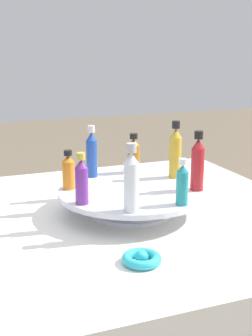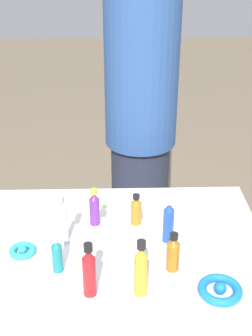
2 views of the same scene
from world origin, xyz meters
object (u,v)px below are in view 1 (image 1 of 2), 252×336
bottle_orange (68,171)px  bottle_purple (82,181)px  display_stand (132,197)px  ribbon_bow_teal (142,259)px  bottle_red (198,163)px  ribbon_bow_blue (127,177)px  bottle_teal (182,184)px  bottle_clear (131,181)px  bottle_blue (92,153)px  bottle_gold (175,152)px  bottle_amber (134,155)px

bottle_orange → bottle_purple: size_ratio=0.83×
display_stand → ribbon_bow_teal: bearing=71.5°
bottle_red → ribbon_bow_blue: 0.34m
bottle_teal → ribbon_bow_teal: bottle_teal is taller
bottle_teal → display_stand: bearing=-68.0°
ribbon_bow_teal → display_stand: bearing=-108.5°
bottle_clear → bottle_red: bearing=-158.0°
bottle_purple → bottle_red: bearing=179.5°
display_stand → bottle_purple: size_ratio=3.13×
bottle_blue → ribbon_bow_blue: 0.22m
bottle_orange → ribbon_bow_blue: 0.32m
bottle_gold → ribbon_bow_teal: (0.23, 0.32, -0.12)m
bottle_blue → bottle_orange: bearing=44.5°
bottle_amber → bottle_orange: bearing=22.0°
bottle_clear → bottle_orange: size_ratio=1.53×
bottle_teal → bottle_orange: 0.28m
bottle_teal → bottle_blue: size_ratio=0.76×
bottle_amber → bottle_blue: 0.12m
display_stand → ribbon_bow_teal: display_stand is taller
bottle_clear → ribbon_bow_blue: (-0.15, -0.40, -0.11)m
bottle_amber → display_stand: bearing=67.0°
bottle_red → bottle_orange: (0.28, -0.12, -0.02)m
bottle_teal → ribbon_bow_teal: (0.14, 0.12, -0.10)m
bottle_red → bottle_purple: bearing=-0.5°
bottle_gold → ribbon_bow_blue: bottle_gold is taller
bottle_orange → ribbon_bow_teal: bearing=99.6°
bottle_red → ribbon_bow_teal: bottle_red is taller
display_stand → bottle_amber: 0.17m
bottle_teal → bottle_red: (-0.08, -0.08, 0.02)m
bottle_teal → bottle_amber: bearing=-90.5°
bottle_clear → bottle_red: 0.22m
ribbon_bow_teal → bottle_red: bearing=-138.7°
bottle_clear → bottle_gold: 0.28m
bottle_teal → bottle_red: bearing=-135.5°
bottle_amber → ribbon_bow_teal: bearing=69.9°
ribbon_bow_teal → ribbon_bow_blue: (-0.17, -0.52, 0.00)m
bottle_amber → ribbon_bow_blue: bearing=-102.7°
bottle_red → bottle_purple: bottle_red is taller
bottle_blue → ribbon_bow_blue: bottle_blue is taller
bottle_red → bottle_amber: 0.22m
bottle_blue → bottle_orange: 0.12m
bottle_clear → bottle_gold: bottle_gold is taller
bottle_clear → bottle_red: size_ratio=1.02×
bottle_red → bottle_gold: (-0.00, -0.12, 0.00)m
display_stand → bottle_red: bottle_red is taller
bottle_teal → bottle_blue: bearing=-68.0°
bottle_orange → bottle_purple: bottle_purple is taller
bottle_purple → ribbon_bow_teal: (-0.06, 0.20, -0.10)m
bottle_gold → bottle_purple: size_ratio=1.30×
bottle_clear → ribbon_bow_teal: size_ratio=1.93×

